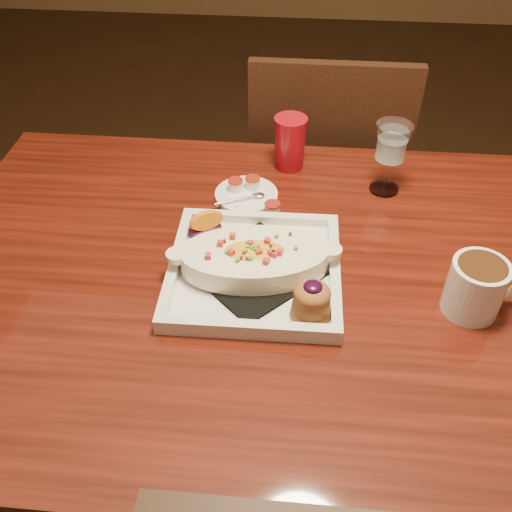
# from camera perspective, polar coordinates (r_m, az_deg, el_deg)

# --- Properties ---
(floor) EXTENTS (7.00, 7.00, 0.00)m
(floor) POSITION_cam_1_polar(r_m,az_deg,el_deg) (1.63, 5.08, -21.54)
(floor) COLOR black
(floor) RESTS_ON ground
(table) EXTENTS (1.50, 0.90, 0.75)m
(table) POSITION_cam_1_polar(r_m,az_deg,el_deg) (1.09, 7.11, -5.86)
(table) COLOR maroon
(table) RESTS_ON floor
(chair_far) EXTENTS (0.42, 0.42, 0.93)m
(chair_far) POSITION_cam_1_polar(r_m,az_deg,el_deg) (1.67, 6.69, 6.77)
(chair_far) COLOR black
(chair_far) RESTS_ON floor
(plate) EXTENTS (0.30, 0.30, 0.08)m
(plate) POSITION_cam_1_polar(r_m,az_deg,el_deg) (0.99, 0.15, -0.93)
(plate) COLOR white
(plate) RESTS_ON table
(coffee_mug) EXTENTS (0.13, 0.09, 0.10)m
(coffee_mug) POSITION_cam_1_polar(r_m,az_deg,el_deg) (0.99, 21.31, -2.77)
(coffee_mug) COLOR white
(coffee_mug) RESTS_ON table
(goblet) EXTENTS (0.07, 0.07, 0.15)m
(goblet) POSITION_cam_1_polar(r_m,az_deg,el_deg) (1.20, 13.40, 10.65)
(goblet) COLOR silver
(goblet) RESTS_ON table
(saucer) EXTENTS (0.13, 0.13, 0.09)m
(saucer) POSITION_cam_1_polar(r_m,az_deg,el_deg) (1.20, -1.09, 6.33)
(saucer) COLOR white
(saucer) RESTS_ON table
(creamer_loose) EXTENTS (0.03, 0.03, 0.03)m
(creamer_loose) POSITION_cam_1_polar(r_m,az_deg,el_deg) (1.15, 1.65, 4.78)
(creamer_loose) COLOR white
(creamer_loose) RESTS_ON table
(red_tumbler) EXTENTS (0.07, 0.07, 0.12)m
(red_tumbler) POSITION_cam_1_polar(r_m,az_deg,el_deg) (1.27, 3.41, 11.20)
(red_tumbler) COLOR #A90C18
(red_tumbler) RESTS_ON table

